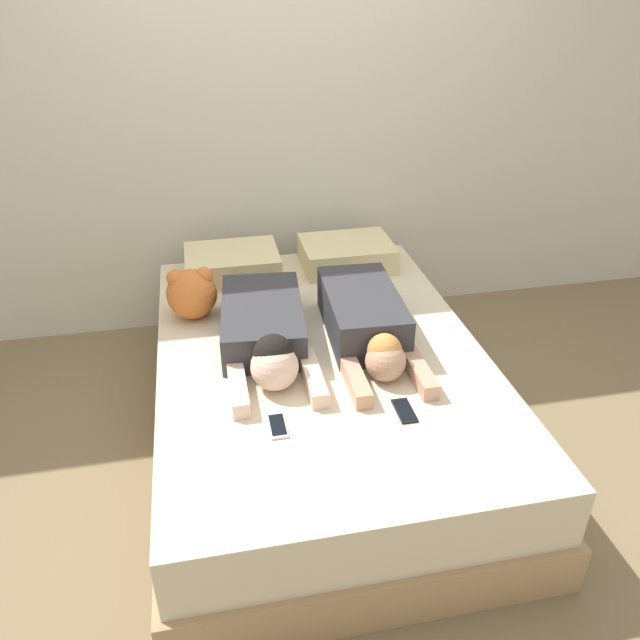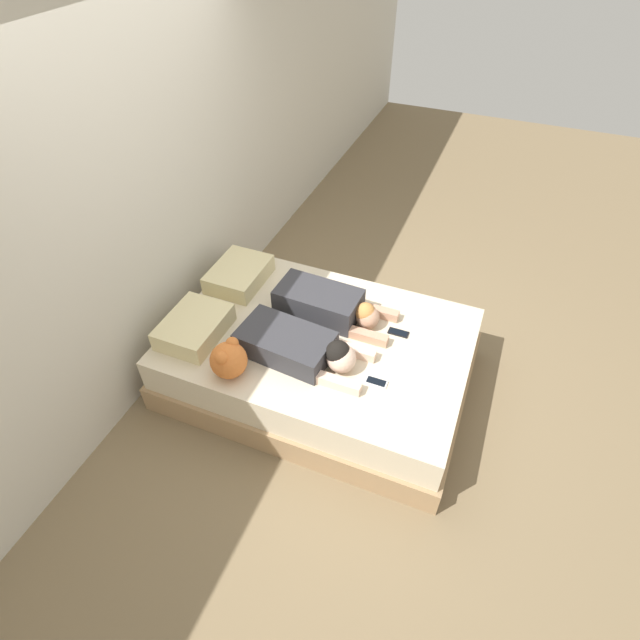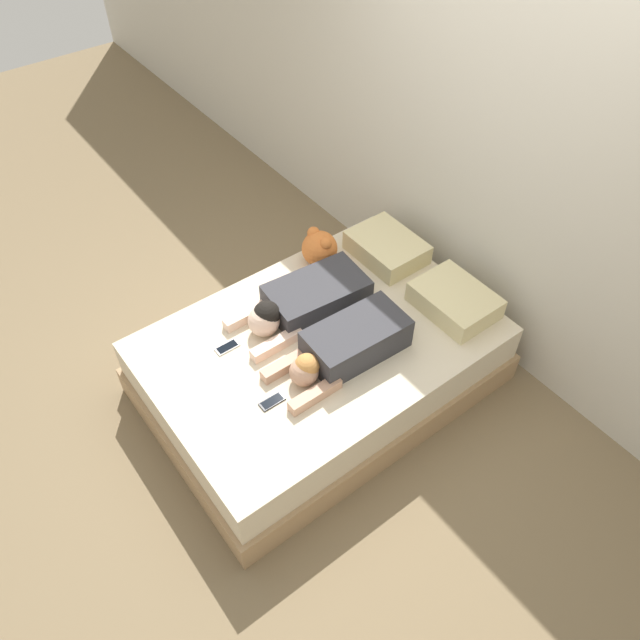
# 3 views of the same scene
# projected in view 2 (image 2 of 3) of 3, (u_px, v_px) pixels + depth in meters

# --- Properties ---
(ground_plane) EXTENTS (12.00, 12.00, 0.00)m
(ground_plane) POSITION_uv_depth(u_px,v_px,m) (320.00, 379.00, 3.94)
(ground_plane) COLOR #7F6B4C
(wall_back) EXTENTS (12.00, 0.06, 2.60)m
(wall_back) POSITION_uv_depth(u_px,v_px,m) (151.00, 202.00, 3.39)
(wall_back) COLOR beige
(wall_back) RESTS_ON ground_plane
(bed) EXTENTS (1.52, 2.18, 0.49)m
(bed) POSITION_uv_depth(u_px,v_px,m) (320.00, 358.00, 3.78)
(bed) COLOR tan
(bed) RESTS_ON ground_plane
(pillow_head_left) EXTENTS (0.51, 0.39, 0.15)m
(pillow_head_left) POSITION_uv_depth(u_px,v_px,m) (194.00, 327.00, 3.57)
(pillow_head_left) COLOR beige
(pillow_head_left) RESTS_ON bed
(pillow_head_right) EXTENTS (0.51, 0.39, 0.15)m
(pillow_head_right) POSITION_uv_depth(u_px,v_px,m) (239.00, 274.00, 4.01)
(pillow_head_right) COLOR beige
(pillow_head_right) RESTS_ON bed
(person_left) EXTENTS (0.42, 0.94, 0.23)m
(person_left) POSITION_uv_depth(u_px,v_px,m) (301.00, 347.00, 3.39)
(person_left) COLOR #333338
(person_left) RESTS_ON bed
(person_right) EXTENTS (0.35, 0.90, 0.21)m
(person_right) POSITION_uv_depth(u_px,v_px,m) (329.00, 305.00, 3.70)
(person_right) COLOR #333338
(person_right) RESTS_ON bed
(cell_phone_left) EXTENTS (0.07, 0.15, 0.01)m
(cell_phone_left) POSITION_uv_depth(u_px,v_px,m) (376.00, 382.00, 3.28)
(cell_phone_left) COLOR silver
(cell_phone_left) RESTS_ON bed
(cell_phone_right) EXTENTS (0.07, 0.15, 0.01)m
(cell_phone_right) POSITION_uv_depth(u_px,v_px,m) (398.00, 333.00, 3.62)
(cell_phone_right) COLOR black
(cell_phone_right) RESTS_ON bed
(plush_toy) EXTENTS (0.25, 0.25, 0.26)m
(plush_toy) POSITION_uv_depth(u_px,v_px,m) (229.00, 359.00, 3.26)
(plush_toy) COLOR orange
(plush_toy) RESTS_ON bed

